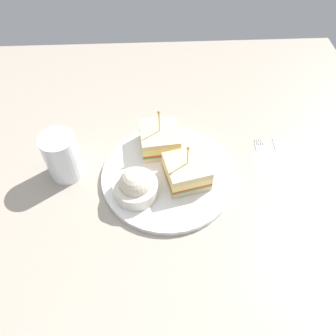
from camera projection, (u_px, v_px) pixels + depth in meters
The scene contains 9 objects.
ground_plane at pixel (168, 180), 76.63cm from camera, with size 110.96×110.96×2.00cm, color #9E9384.
plate at pixel (168, 175), 75.38cm from camera, with size 29.11×29.11×1.23cm, color white.
sandwich_half_front at pixel (187, 171), 71.84cm from camera, with size 10.32×10.19×10.30cm.
sandwich_half_back at pixel (160, 139), 77.95cm from camera, with size 9.44×9.77×11.02cm.
coleslaw_bowl at pixel (136, 186), 69.73cm from camera, with size 9.23×9.23×6.64cm.
drink_glass at pixel (63, 158), 72.94cm from camera, with size 7.43×7.43×10.92cm.
napkin at pixel (275, 168), 77.51cm from camera, with size 10.00×9.00×0.15cm, color white.
fork at pixel (262, 154), 79.94cm from camera, with size 2.24×13.04×0.35cm.
knife at pixel (280, 155), 79.75cm from camera, with size 1.81×13.58×0.35cm.
Camera 1 is at (2.22, 46.35, 60.04)cm, focal length 36.59 mm.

